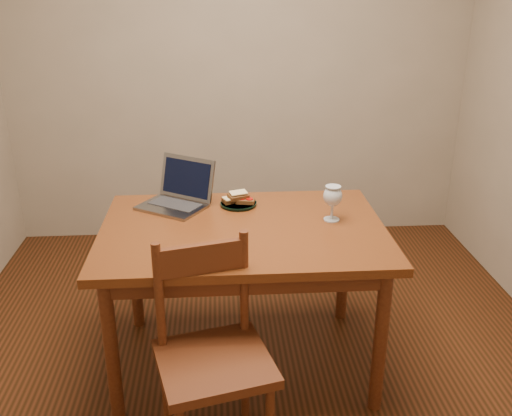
{
  "coord_description": "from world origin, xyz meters",
  "views": [
    {
      "loc": [
        -0.15,
        -2.37,
        1.8
      ],
      "look_at": [
        0.02,
        0.09,
        0.8
      ],
      "focal_mm": 40.0,
      "sensor_mm": 36.0,
      "label": 1
    }
  ],
  "objects": [
    {
      "name": "chair",
      "position": [
        -0.19,
        -0.54,
        0.49
      ],
      "size": [
        0.51,
        0.49,
        0.45
      ],
      "rotation": [
        0.0,
        0.0,
        0.25
      ],
      "color": "#441C0E",
      "rests_on": "floor"
    },
    {
      "name": "plate",
      "position": [
        -0.06,
        0.28,
        0.75
      ],
      "size": [
        0.18,
        0.18,
        0.02
      ],
      "primitive_type": "cylinder",
      "color": "black",
      "rests_on": "table"
    },
    {
      "name": "sandwich_top",
      "position": [
        -0.06,
        0.28,
        0.79
      ],
      "size": [
        0.11,
        0.09,
        0.03
      ],
      "primitive_type": null,
      "rotation": [
        0.0,
        0.0,
        0.41
      ],
      "color": "#381E0C",
      "rests_on": "plate"
    },
    {
      "name": "sandwich_cheese",
      "position": [
        -0.09,
        0.29,
        0.77
      ],
      "size": [
        0.11,
        0.09,
        0.03
      ],
      "primitive_type": null,
      "rotation": [
        0.0,
        0.0,
        0.39
      ],
      "color": "#381E0C",
      "rests_on": "plate"
    },
    {
      "name": "floor",
      "position": [
        0.0,
        0.0,
        -0.01
      ],
      "size": [
        3.2,
        3.2,
        0.02
      ],
      "primitive_type": "cube",
      "color": "black",
      "rests_on": "ground"
    },
    {
      "name": "sandwich_tomato",
      "position": [
        -0.02,
        0.27,
        0.77
      ],
      "size": [
        0.1,
        0.07,
        0.03
      ],
      "primitive_type": null,
      "rotation": [
        0.0,
        0.0,
        -0.19
      ],
      "color": "#381E0C",
      "rests_on": "plate"
    },
    {
      "name": "front_wall",
      "position": [
        0.0,
        -1.61,
        1.3
      ],
      "size": [
        3.2,
        0.02,
        2.6
      ],
      "primitive_type": "cube",
      "color": "gray",
      "rests_on": "floor"
    },
    {
      "name": "milk_glass",
      "position": [
        0.37,
        0.06,
        0.83
      ],
      "size": [
        0.09,
        0.09,
        0.17
      ],
      "primitive_type": null,
      "color": "white",
      "rests_on": "table"
    },
    {
      "name": "laptop",
      "position": [
        -0.35,
        0.32,
        0.8
      ],
      "size": [
        0.41,
        0.41,
        0.22
      ],
      "rotation": [
        0.0,
        0.0,
        -0.57
      ],
      "color": "slate",
      "rests_on": "table"
    },
    {
      "name": "table",
      "position": [
        -0.05,
        0.01,
        0.65
      ],
      "size": [
        1.3,
        0.9,
        0.74
      ],
      "color": "#4C210C",
      "rests_on": "floor"
    },
    {
      "name": "back_wall",
      "position": [
        0.0,
        1.61,
        1.3
      ],
      "size": [
        3.2,
        0.02,
        2.6
      ],
      "primitive_type": "cube",
      "color": "gray",
      "rests_on": "floor"
    }
  ]
}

